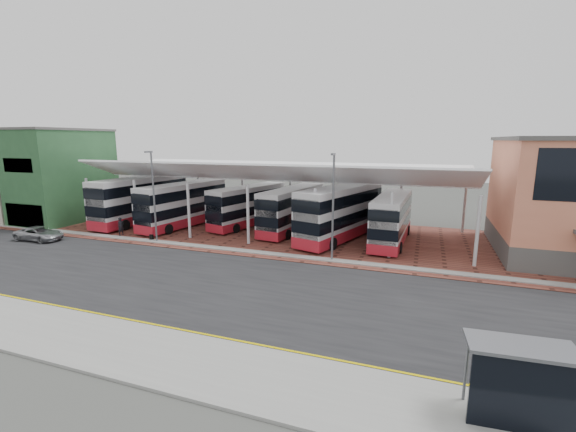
{
  "coord_description": "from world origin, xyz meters",
  "views": [
    {
      "loc": [
        8.34,
        -21.04,
        9.0
      ],
      "look_at": [
        -1.94,
        7.47,
        2.99
      ],
      "focal_mm": 24.0,
      "sensor_mm": 36.0,
      "label": 1
    }
  ],
  "objects_px": {
    "bus_1": "(183,205)",
    "bus_4": "(341,213)",
    "bus_5": "(392,219)",
    "bus_2": "(248,206)",
    "bus_3": "(292,210)",
    "bus_0": "(141,200)",
    "silver_car": "(39,234)",
    "bus_shelter": "(531,380)",
    "pedestrian": "(121,226)"
  },
  "relations": [
    {
      "from": "bus_1",
      "to": "bus_shelter",
      "type": "xyz_separation_m",
      "value": [
        27.2,
        -21.12,
        -0.55
      ]
    },
    {
      "from": "bus_0",
      "to": "bus_5",
      "type": "distance_m",
      "value": 26.68
    },
    {
      "from": "bus_5",
      "to": "bus_4",
      "type": "bearing_deg",
      "value": -173.76
    },
    {
      "from": "bus_0",
      "to": "bus_2",
      "type": "bearing_deg",
      "value": 14.87
    },
    {
      "from": "silver_car",
      "to": "bus_2",
      "type": "bearing_deg",
      "value": -54.98
    },
    {
      "from": "bus_2",
      "to": "bus_shelter",
      "type": "relative_size",
      "value": 3.11
    },
    {
      "from": "bus_0",
      "to": "pedestrian",
      "type": "xyz_separation_m",
      "value": [
        2.28,
        -5.64,
        -1.6
      ]
    },
    {
      "from": "bus_4",
      "to": "bus_shelter",
      "type": "xyz_separation_m",
      "value": [
        10.57,
        -21.46,
        -0.7
      ]
    },
    {
      "from": "bus_5",
      "to": "bus_shelter",
      "type": "distance_m",
      "value": 22.58
    },
    {
      "from": "pedestrian",
      "to": "bus_5",
      "type": "bearing_deg",
      "value": -63.5
    },
    {
      "from": "bus_4",
      "to": "bus_shelter",
      "type": "height_order",
      "value": "bus_4"
    },
    {
      "from": "bus_0",
      "to": "bus_3",
      "type": "height_order",
      "value": "bus_0"
    },
    {
      "from": "bus_4",
      "to": "bus_3",
      "type": "bearing_deg",
      "value": -179.1
    },
    {
      "from": "bus_0",
      "to": "bus_1",
      "type": "relative_size",
      "value": 1.08
    },
    {
      "from": "bus_5",
      "to": "bus_shelter",
      "type": "height_order",
      "value": "bus_5"
    },
    {
      "from": "bus_1",
      "to": "bus_3",
      "type": "bearing_deg",
      "value": 17.5
    },
    {
      "from": "bus_0",
      "to": "bus_3",
      "type": "xyz_separation_m",
      "value": [
        16.97,
        1.66,
        -0.33
      ]
    },
    {
      "from": "bus_1",
      "to": "bus_shelter",
      "type": "relative_size",
      "value": 3.36
    },
    {
      "from": "bus_0",
      "to": "bus_5",
      "type": "bearing_deg",
      "value": 4.68
    },
    {
      "from": "bus_5",
      "to": "silver_car",
      "type": "height_order",
      "value": "bus_5"
    },
    {
      "from": "bus_4",
      "to": "silver_car",
      "type": "xyz_separation_m",
      "value": [
        -25.67,
        -9.69,
        -1.83
      ]
    },
    {
      "from": "pedestrian",
      "to": "bus_shelter",
      "type": "bearing_deg",
      "value": -104.74
    },
    {
      "from": "bus_4",
      "to": "silver_car",
      "type": "bearing_deg",
      "value": -142.76
    },
    {
      "from": "bus_0",
      "to": "bus_1",
      "type": "height_order",
      "value": "bus_0"
    },
    {
      "from": "bus_4",
      "to": "bus_5",
      "type": "height_order",
      "value": "bus_4"
    },
    {
      "from": "bus_1",
      "to": "bus_5",
      "type": "height_order",
      "value": "bus_1"
    },
    {
      "from": "bus_2",
      "to": "bus_4",
      "type": "distance_m",
      "value": 10.58
    },
    {
      "from": "bus_shelter",
      "to": "bus_1",
      "type": "bearing_deg",
      "value": 138.14
    },
    {
      "from": "bus_1",
      "to": "bus_4",
      "type": "height_order",
      "value": "bus_4"
    },
    {
      "from": "bus_5",
      "to": "bus_1",
      "type": "bearing_deg",
      "value": -175.69
    },
    {
      "from": "bus_3",
      "to": "silver_car",
      "type": "bearing_deg",
      "value": -144.48
    },
    {
      "from": "bus_0",
      "to": "silver_car",
      "type": "xyz_separation_m",
      "value": [
        -3.49,
        -9.49,
        -1.89
      ]
    },
    {
      "from": "bus_2",
      "to": "silver_car",
      "type": "height_order",
      "value": "bus_2"
    },
    {
      "from": "bus_2",
      "to": "bus_4",
      "type": "height_order",
      "value": "bus_4"
    },
    {
      "from": "silver_car",
      "to": "bus_0",
      "type": "bearing_deg",
      "value": -22.88
    },
    {
      "from": "bus_1",
      "to": "bus_shelter",
      "type": "bearing_deg",
      "value": -29.29
    },
    {
      "from": "bus_4",
      "to": "bus_shelter",
      "type": "relative_size",
      "value": 3.59
    },
    {
      "from": "bus_4",
      "to": "pedestrian",
      "type": "bearing_deg",
      "value": -147.09
    },
    {
      "from": "bus_0",
      "to": "bus_3",
      "type": "relative_size",
      "value": 1.15
    },
    {
      "from": "bus_4",
      "to": "silver_car",
      "type": "height_order",
      "value": "bus_4"
    },
    {
      "from": "bus_3",
      "to": "pedestrian",
      "type": "bearing_deg",
      "value": -146.65
    },
    {
      "from": "bus_2",
      "to": "bus_3",
      "type": "distance_m",
      "value": 5.2
    },
    {
      "from": "bus_3",
      "to": "bus_5",
      "type": "distance_m",
      "value": 9.77
    },
    {
      "from": "bus_3",
      "to": "bus_shelter",
      "type": "relative_size",
      "value": 3.18
    },
    {
      "from": "bus_4",
      "to": "bus_5",
      "type": "bearing_deg",
      "value": 20.19
    },
    {
      "from": "bus_0",
      "to": "bus_4",
      "type": "height_order",
      "value": "bus_0"
    },
    {
      "from": "bus_2",
      "to": "bus_4",
      "type": "xyz_separation_m",
      "value": [
        10.36,
        -2.15,
        0.32
      ]
    },
    {
      "from": "bus_0",
      "to": "silver_car",
      "type": "height_order",
      "value": "bus_0"
    },
    {
      "from": "bus_5",
      "to": "pedestrian",
      "type": "xyz_separation_m",
      "value": [
        -24.39,
        -6.12,
        -1.23
      ]
    },
    {
      "from": "bus_4",
      "to": "bus_5",
      "type": "relative_size",
      "value": 1.16
    }
  ]
}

